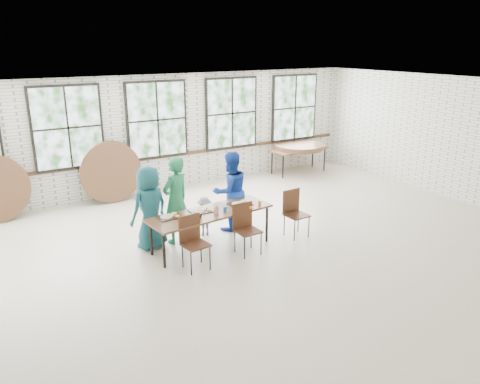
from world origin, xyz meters
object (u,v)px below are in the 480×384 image
object	(u,v)px
chair_near_left	(193,237)
chair_near_right	(245,224)
dining_table	(210,214)
storage_table	(299,150)

from	to	relation	value
chair_near_left	chair_near_right	size ratio (longest dim) A/B	1.00
dining_table	chair_near_left	xyz separation A→B (m)	(-0.64, -0.53, -0.13)
chair_near_right	storage_table	xyz separation A→B (m)	(4.36, 3.92, 0.13)
chair_near_right	dining_table	bearing A→B (deg)	133.21
chair_near_right	storage_table	bearing A→B (deg)	40.98
chair_near_left	chair_near_right	distance (m)	1.10
chair_near_left	chair_near_right	xyz separation A→B (m)	(1.10, 0.05, 0.00)
chair_near_left	storage_table	xyz separation A→B (m)	(5.46, 3.97, 0.13)
dining_table	chair_near_right	xyz separation A→B (m)	(0.47, -0.48, -0.13)
dining_table	chair_near_left	distance (m)	0.84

